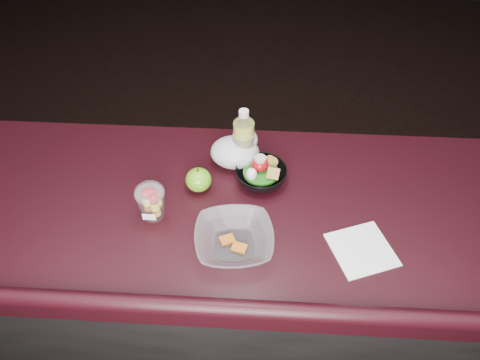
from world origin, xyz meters
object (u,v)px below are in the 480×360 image
fruit_cup (151,201)px  green_apple (198,180)px  takeout_bowl (234,240)px  lemonade_bottle (244,141)px  snack_bowl (261,174)px

fruit_cup → green_apple: 0.17m
fruit_cup → takeout_bowl: fruit_cup is taller
lemonade_bottle → takeout_bowl: 0.35m
lemonade_bottle → takeout_bowl: size_ratio=0.85×
fruit_cup → snack_bowl: 0.35m
lemonade_bottle → green_apple: (-0.13, -0.13, -0.05)m
fruit_cup → snack_bowl: (0.31, 0.16, -0.03)m
fruit_cup → green_apple: (0.12, 0.12, -0.03)m
lemonade_bottle → fruit_cup: (-0.25, -0.25, -0.02)m
lemonade_bottle → takeout_bowl: lemonade_bottle is taller
fruit_cup → snack_bowl: bearing=27.4°
lemonade_bottle → snack_bowl: (0.06, -0.09, -0.06)m
takeout_bowl → fruit_cup: bearing=158.6°
snack_bowl → lemonade_bottle: bearing=124.0°
lemonade_bottle → green_apple: bearing=-135.5°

